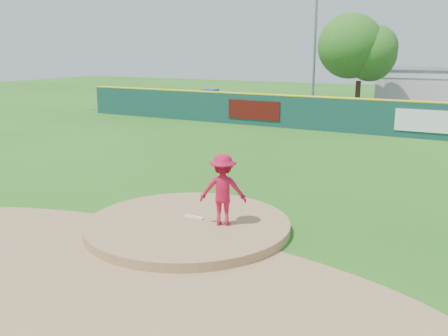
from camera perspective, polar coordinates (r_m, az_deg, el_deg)
The scene contains 11 objects.
ground at distance 13.62m, azimuth -4.14°, elevation -7.04°, with size 120.00×120.00×0.00m, color #286B19.
pitchers_mound at distance 13.62m, azimuth -4.14°, elevation -7.04°, with size 5.50×5.50×0.50m, color #9E774C.
pitching_rubber at distance 13.76m, azimuth -3.47°, elevation -5.61°, with size 0.60×0.15×0.04m, color white.
infield_dirt_arc at distance 11.42m, azimuth -12.58°, elevation -11.46°, with size 15.40×15.40×0.01m, color #9E774C.
parking_lot at distance 38.58m, azimuth 18.51°, elevation 5.65°, with size 44.00×16.00×0.02m, color #38383A.
pitcher at distance 12.97m, azimuth -0.12°, elevation -2.50°, with size 1.22×0.70×1.89m, color #C11037.
fence_banners at distance 30.04m, azimuth 12.48°, elevation 5.91°, with size 14.08×0.04×1.20m.
playground_slide at distance 40.26m, azimuth -1.65°, elevation 7.84°, with size 1.08×3.05×1.68m.
outfield_fence at distance 29.72m, azimuth 15.30°, elevation 5.85°, with size 40.00×0.14×2.07m.
deciduous_tree at distance 36.77m, azimuth 15.30°, elevation 12.63°, with size 5.60×5.60×7.36m.
light_pole_left at distance 39.86m, azimuth 10.41°, elevation 15.05°, with size 1.75×0.25×11.00m.
Camera 1 is at (7.06, -10.63, 4.74)m, focal length 40.00 mm.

